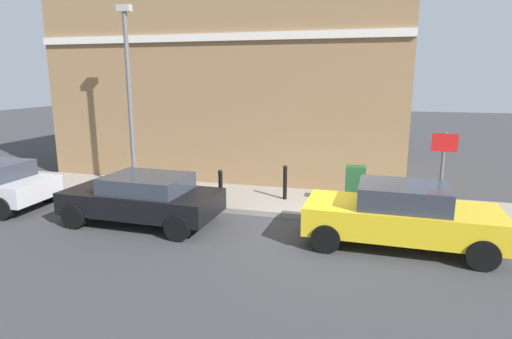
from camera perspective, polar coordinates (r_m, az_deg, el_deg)
The scene contains 10 objects.
ground at distance 10.96m, azimuth 9.81°, elevation -7.92°, with size 80.00×80.00×0.00m, color #38383A.
sidewalk at distance 14.42m, azimuth -13.85°, elevation -2.84°, with size 2.66×30.00×0.15m, color gray.
corner_building at distance 17.52m, azimuth -2.22°, elevation 12.89°, with size 6.61×12.71×7.87m.
car_yellow at distance 10.06m, azimuth 18.86°, elevation -5.78°, with size 1.92×4.23×1.45m.
car_black at distance 11.41m, azimuth -14.90°, elevation -3.67°, with size 2.00×4.05×1.30m.
utility_cabinet at distance 12.44m, azimuth 13.15°, elevation -2.34°, with size 0.46×0.61×1.15m.
bollard_near_cabinet at distance 12.75m, azimuth 3.92°, elevation -1.57°, with size 0.14×0.14×1.04m.
bollard_far_kerb at distance 12.17m, azimuth -4.78°, elevation -2.26°, with size 0.14×0.14×1.04m.
street_sign at distance 11.39m, azimuth 23.74°, elevation 0.65°, with size 0.08×0.60×2.30m.
lamppost at distance 14.01m, azimuth -16.64°, elevation 9.95°, with size 0.20×0.44×5.72m.
Camera 1 is at (-10.26, -0.87, 3.76)m, focal length 29.81 mm.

